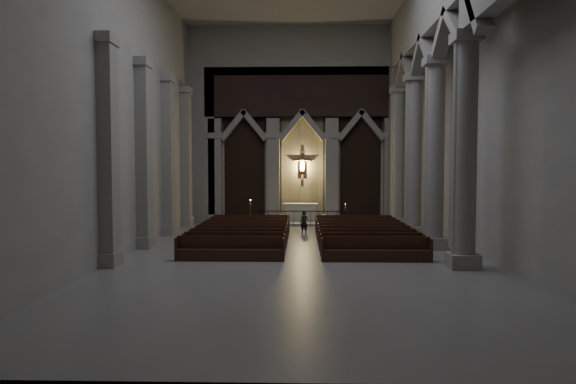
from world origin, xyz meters
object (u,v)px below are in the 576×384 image
(candle_stand_left, at_px, (250,220))
(worshipper, at_px, (304,222))
(altar, at_px, (301,212))
(candle_stand_right, at_px, (345,221))
(altar_rail, at_px, (302,216))
(pews, at_px, (303,238))

(candle_stand_left, relative_size, worshipper, 1.34)
(altar, height_order, worshipper, altar)
(candle_stand_right, bearing_deg, altar, 143.29)
(altar_rail, relative_size, candle_stand_left, 3.12)
(candle_stand_left, relative_size, candle_stand_right, 1.18)
(altar, distance_m, pews, 8.32)
(altar, relative_size, pews, 0.22)
(altar_rail, bearing_deg, pews, -90.00)
(candle_stand_right, distance_m, worshipper, 3.81)
(altar, xyz_separation_m, candle_stand_left, (-2.87, -2.03, -0.26))
(altar, xyz_separation_m, candle_stand_right, (2.56, -1.91, -0.32))
(candle_stand_right, distance_m, pews, 6.85)
(candle_stand_left, relative_size, pews, 0.17)
(altar, bearing_deg, worshipper, -87.73)
(altar, distance_m, candle_stand_left, 3.52)
(pews, bearing_deg, altar_rail, 90.00)
(altar_rail, xyz_separation_m, candle_stand_right, (2.45, 0.11, -0.28))
(altar, distance_m, candle_stand_right, 3.21)
(altar_rail, relative_size, worshipper, 4.18)
(altar, relative_size, worshipper, 1.78)
(pews, bearing_deg, worshipper, 88.56)
(candle_stand_right, height_order, pews, candle_stand_right)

